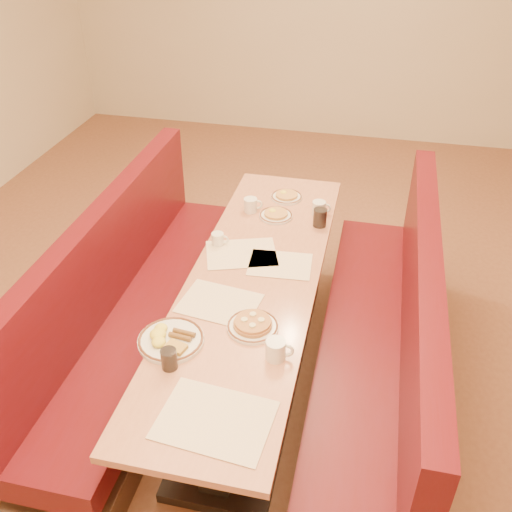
% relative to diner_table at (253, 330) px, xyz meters
% --- Properties ---
extents(ground, '(8.00, 8.00, 0.00)m').
position_rel_diner_table_xyz_m(ground, '(0.00, 0.00, -0.37)').
color(ground, '#9E6647').
rests_on(ground, ground).
extents(room_envelope, '(6.04, 8.04, 2.82)m').
position_rel_diner_table_xyz_m(room_envelope, '(0.00, 0.00, 1.56)').
color(room_envelope, beige).
rests_on(room_envelope, ground).
extents(diner_table, '(0.70, 2.50, 0.75)m').
position_rel_diner_table_xyz_m(diner_table, '(0.00, 0.00, 0.00)').
color(diner_table, black).
rests_on(diner_table, ground).
extents(booth_left, '(0.55, 2.50, 1.05)m').
position_rel_diner_table_xyz_m(booth_left, '(-0.73, 0.00, -0.01)').
color(booth_left, '#4C3326').
rests_on(booth_left, ground).
extents(booth_right, '(0.55, 2.50, 1.05)m').
position_rel_diner_table_xyz_m(booth_right, '(0.73, 0.00, -0.01)').
color(booth_right, '#4C3326').
rests_on(booth_right, ground).
extents(placemat_near_left, '(0.43, 0.35, 0.00)m').
position_rel_diner_table_xyz_m(placemat_near_left, '(-0.12, -0.25, 0.38)').
color(placemat_near_left, '#F4E8BF').
rests_on(placemat_near_left, diner_table).
extents(placemat_near_right, '(0.48, 0.38, 0.00)m').
position_rel_diner_table_xyz_m(placemat_near_right, '(0.07, -0.98, 0.38)').
color(placemat_near_right, '#F4E8BF').
rests_on(placemat_near_right, diner_table).
extents(placemat_far_left, '(0.48, 0.41, 0.00)m').
position_rel_diner_table_xyz_m(placemat_far_left, '(-0.12, 0.22, 0.38)').
color(placemat_far_left, '#F4E8BF').
rests_on(placemat_far_left, diner_table).
extents(placemat_far_right, '(0.37, 0.29, 0.00)m').
position_rel_diner_table_xyz_m(placemat_far_right, '(0.12, 0.16, 0.38)').
color(placemat_far_right, '#F4E8BF').
rests_on(placemat_far_right, diner_table).
extents(pancake_plate, '(0.25, 0.25, 0.06)m').
position_rel_diner_table_xyz_m(pancake_plate, '(0.09, -0.40, 0.40)').
color(pancake_plate, silver).
rests_on(pancake_plate, diner_table).
extents(eggs_plate, '(0.31, 0.31, 0.06)m').
position_rel_diner_table_xyz_m(eggs_plate, '(-0.27, -0.58, 0.39)').
color(eggs_plate, silver).
rests_on(eggs_plate, diner_table).
extents(extra_plate_mid, '(0.22, 0.22, 0.04)m').
position_rel_diner_table_xyz_m(extra_plate_mid, '(-0.01, 0.68, 0.39)').
color(extra_plate_mid, silver).
rests_on(extra_plate_mid, diner_table).
extents(extra_plate_far, '(0.21, 0.21, 0.04)m').
position_rel_diner_table_xyz_m(extra_plate_far, '(0.02, 0.94, 0.39)').
color(extra_plate_far, silver).
rests_on(extra_plate_far, diner_table).
extents(coffee_mug_a, '(0.13, 0.09, 0.10)m').
position_rel_diner_table_xyz_m(coffee_mug_a, '(0.24, -0.57, 0.43)').
color(coffee_mug_a, silver).
rests_on(coffee_mug_a, diner_table).
extents(coffee_mug_b, '(0.10, 0.07, 0.08)m').
position_rel_diner_table_xyz_m(coffee_mug_b, '(-0.28, 0.28, 0.42)').
color(coffee_mug_b, silver).
rests_on(coffee_mug_b, diner_table).
extents(coffee_mug_c, '(0.12, 0.09, 0.09)m').
position_rel_diner_table_xyz_m(coffee_mug_c, '(0.26, 0.77, 0.42)').
color(coffee_mug_c, silver).
rests_on(coffee_mug_c, diner_table).
extents(coffee_mug_d, '(0.12, 0.09, 0.09)m').
position_rel_diner_table_xyz_m(coffee_mug_d, '(-0.18, 0.71, 0.42)').
color(coffee_mug_d, silver).
rests_on(coffee_mug_d, diner_table).
extents(soda_tumbler_near, '(0.07, 0.07, 0.10)m').
position_rel_diner_table_xyz_m(soda_tumbler_near, '(-0.21, -0.73, 0.43)').
color(soda_tumbler_near, black).
rests_on(soda_tumbler_near, diner_table).
extents(soda_tumbler_mid, '(0.08, 0.08, 0.12)m').
position_rel_diner_table_xyz_m(soda_tumbler_mid, '(0.28, 0.63, 0.43)').
color(soda_tumbler_mid, black).
rests_on(soda_tumbler_mid, diner_table).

